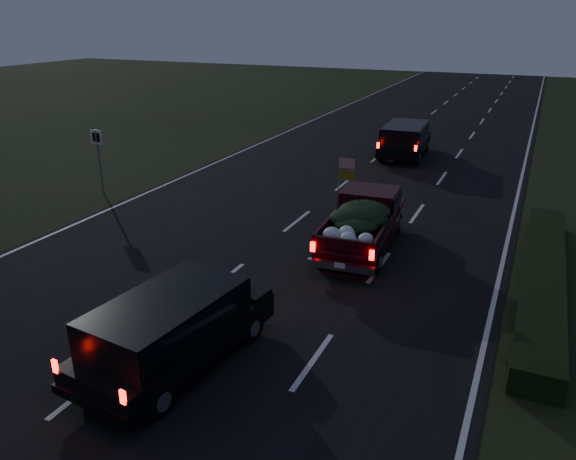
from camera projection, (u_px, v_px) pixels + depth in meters
The scene contains 7 objects.
ground at pixel (223, 281), 15.05m from camera, with size 120.00×120.00×0.00m, color black.
road_asphalt at pixel (223, 280), 15.04m from camera, with size 14.00×120.00×0.02m, color black.
hedge_row at pixel (543, 278), 14.50m from camera, with size 1.00×10.00×0.60m, color black.
route_sign at pixel (98, 151), 21.95m from camera, with size 0.55×0.08×2.50m.
pickup_truck at pixel (363, 219), 16.88m from camera, with size 2.09×4.75×2.44m.
lead_suv at pixel (405, 137), 27.64m from camera, with size 2.18×4.71×1.33m.
rear_suv at pixel (171, 324), 11.08m from camera, with size 2.34×4.61×1.27m.
Camera 1 is at (7.15, -11.63, 6.71)m, focal length 35.00 mm.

